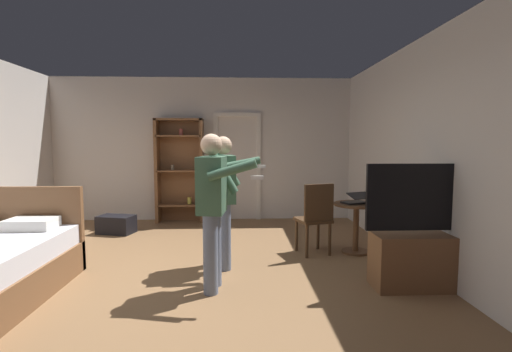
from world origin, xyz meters
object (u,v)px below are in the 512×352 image
at_px(bookshelf, 180,167).
at_px(side_table, 356,219).
at_px(bottle_on_table, 369,195).
at_px(person_striped_shirt, 224,193).
at_px(suitcase_dark, 116,224).
at_px(wooden_chair, 316,216).
at_px(person_blue_shirt, 213,202).
at_px(tv_flatscreen, 420,250).
at_px(laptop, 356,200).

height_order(bookshelf, side_table, bookshelf).
xyz_separation_m(bottle_on_table, person_striped_shirt, (-1.95, -0.42, 0.11)).
height_order(side_table, suitcase_dark, side_table).
xyz_separation_m(side_table, suitcase_dark, (-3.73, 1.27, -0.32)).
bearing_deg(side_table, wooden_chair, -172.80).
height_order(wooden_chair, person_blue_shirt, person_blue_shirt).
distance_m(tv_flatscreen, laptop, 1.31).
relative_size(side_table, person_blue_shirt, 0.43).
bearing_deg(bottle_on_table, tv_flatscreen, -83.05).
xyz_separation_m(side_table, laptop, (-0.02, -0.04, 0.28)).
relative_size(bottle_on_table, suitcase_dark, 0.50).
xyz_separation_m(bookshelf, side_table, (2.78, -2.20, -0.60)).
bearing_deg(suitcase_dark, tv_flatscreen, -17.61).
xyz_separation_m(bookshelf, tv_flatscreen, (3.07, -3.47, -0.67)).
relative_size(laptop, suitcase_dark, 0.71).
bearing_deg(suitcase_dark, side_table, -4.10).
bearing_deg(bookshelf, side_table, -38.36).
relative_size(tv_flatscreen, person_blue_shirt, 0.81).
xyz_separation_m(laptop, suitcase_dark, (-3.71, 1.31, -0.60)).
height_order(bookshelf, laptop, bookshelf).
xyz_separation_m(side_table, bottle_on_table, (0.14, -0.08, 0.35)).
distance_m(bookshelf, tv_flatscreen, 4.68).
xyz_separation_m(bottle_on_table, person_blue_shirt, (-2.03, -1.14, 0.11)).
xyz_separation_m(wooden_chair, suitcase_dark, (-3.14, 1.35, -0.39)).
bearing_deg(suitcase_dark, bookshelf, 59.43).
relative_size(bookshelf, wooden_chair, 2.02).
bearing_deg(person_blue_shirt, side_table, 32.82).
bearing_deg(person_striped_shirt, side_table, 15.50).
bearing_deg(person_blue_shirt, tv_flatscreen, -1.26).
distance_m(tv_flatscreen, wooden_chair, 1.49).
bearing_deg(wooden_chair, person_striped_shirt, -160.73).
bearing_deg(laptop, wooden_chair, -176.64).
relative_size(bookshelf, tv_flatscreen, 1.51).
relative_size(tv_flatscreen, bottle_on_table, 4.57).
height_order(bookshelf, wooden_chair, bookshelf).
xyz_separation_m(laptop, person_striped_shirt, (-1.80, -0.46, 0.18)).
distance_m(side_table, bottle_on_table, 0.39).
distance_m(wooden_chair, person_striped_shirt, 1.35).
xyz_separation_m(laptop, person_blue_shirt, (-1.88, -1.18, 0.18)).
distance_m(laptop, suitcase_dark, 3.98).
bearing_deg(bottle_on_table, side_table, 150.26).
relative_size(bottle_on_table, person_blue_shirt, 0.18).
height_order(bookshelf, person_striped_shirt, bookshelf).
bearing_deg(person_blue_shirt, bottle_on_table, 29.30).
height_order(bookshelf, suitcase_dark, bookshelf).
bearing_deg(side_table, person_striped_shirt, -164.50).
relative_size(laptop, bottle_on_table, 1.44).
height_order(person_striped_shirt, suitcase_dark, person_striped_shirt).
relative_size(bookshelf, person_striped_shirt, 1.24).
bearing_deg(person_striped_shirt, suitcase_dark, 137.21).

